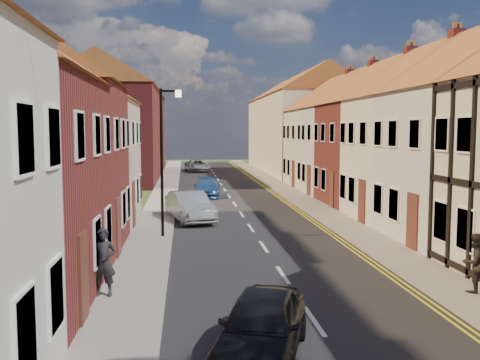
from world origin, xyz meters
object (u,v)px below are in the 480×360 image
object	(u,v)px
car_distant	(197,166)
car_far	(207,188)
pedestrian_right	(475,263)
car_mid	(190,206)
pedestrian_left	(104,262)
car_near	(262,325)
lamppost	(164,153)

from	to	relation	value
car_distant	car_far	bearing A→B (deg)	-97.22
car_distant	pedestrian_right	world-z (taller)	pedestrian_right
car_mid	pedestrian_left	world-z (taller)	pedestrian_left
car_near	car_far	world-z (taller)	car_near
lamppost	car_near	bearing A→B (deg)	-78.96
car_near	car_mid	bearing A→B (deg)	112.50
car_distant	pedestrian_left	xyz separation A→B (m)	(-3.40, -43.85, 0.36)
car_far	car_near	bearing A→B (deg)	-85.23
car_mid	car_far	world-z (taller)	car_mid
lamppost	car_mid	size ratio (longest dim) A/B	1.36
lamppost	car_distant	bearing A→B (deg)	86.64
lamppost	pedestrian_left	distance (m)	8.37
lamppost	pedestrian_right	world-z (taller)	lamppost
car_near	pedestrian_left	size ratio (longest dim) A/B	2.13
lamppost	car_mid	world-z (taller)	lamppost
car_near	car_mid	world-z (taller)	car_mid
pedestrian_right	car_mid	bearing A→B (deg)	-70.07
lamppost	pedestrian_left	size ratio (longest dim) A/B	3.35
car_near	pedestrian_left	bearing A→B (deg)	150.24
lamppost	car_far	distance (m)	14.49
car_mid	car_distant	bearing A→B (deg)	73.52
lamppost	pedestrian_right	bearing A→B (deg)	-45.14
car_near	car_far	size ratio (longest dim) A/B	0.92
lamppost	pedestrian_right	distance (m)	12.39
lamppost	car_mid	xyz separation A→B (m)	(1.06, 4.24, -2.81)
lamppost	car_far	xyz separation A→B (m)	(2.31, 14.00, -2.94)
car_near	car_mid	xyz separation A→B (m)	(-1.25, 16.09, 0.08)
lamppost	car_distant	size ratio (longest dim) A/B	1.28
car_near	car_distant	xyz separation A→B (m)	(-0.20, 47.82, 0.00)
lamppost	car_far	world-z (taller)	lamppost
car_far	pedestrian_right	size ratio (longest dim) A/B	2.60
pedestrian_left	car_distant	bearing A→B (deg)	91.66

